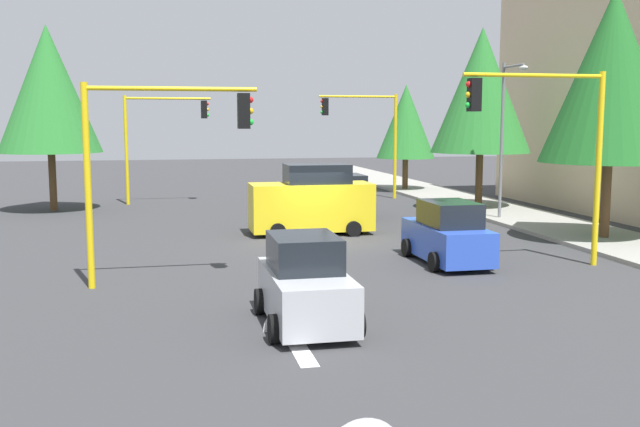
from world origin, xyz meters
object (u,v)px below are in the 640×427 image
at_px(traffic_signal_far_right, 160,128).
at_px(car_silver, 305,285).
at_px(tree_roadside_far, 406,122).
at_px(car_blue, 447,235).
at_px(car_black, 346,197).
at_px(street_lamp_curbside, 506,124).
at_px(traffic_signal_near_left, 547,130).
at_px(tree_roadside_mid, 481,90).
at_px(traffic_signal_near_right, 158,143).
at_px(tree_opposite_side, 48,89).
at_px(delivery_van_yellow, 312,202).
at_px(tree_roadside_near, 612,76).
at_px(traffic_signal_far_left, 366,125).

distance_m(traffic_signal_far_right, car_silver, 25.04).
height_order(tree_roadside_far, car_blue, tree_roadside_far).
bearing_deg(car_black, tree_roadside_far, 148.60).
bearing_deg(car_silver, car_black, 163.11).
bearing_deg(car_silver, street_lamp_curbside, 140.47).
relative_size(traffic_signal_near_left, tree_roadside_mid, 0.66).
xyz_separation_m(traffic_signal_far_right, traffic_signal_near_right, (20.00, 0.05, -0.23)).
bearing_deg(traffic_signal_far_right, tree_opposite_side, -69.26).
xyz_separation_m(traffic_signal_far_right, tree_opposite_side, (2.00, -5.28, 1.91)).
bearing_deg(car_blue, delivery_van_yellow, -156.19).
xyz_separation_m(tree_roadside_near, car_silver, (8.63, -13.06, -5.18)).
bearing_deg(street_lamp_curbside, traffic_signal_far_right, -124.86).
bearing_deg(tree_roadside_near, car_black, -139.63).
height_order(traffic_signal_far_right, traffic_signal_near_right, traffic_signal_far_right).
relative_size(tree_roadside_mid, car_blue, 2.26).
distance_m(traffic_signal_far_left, tree_opposite_side, 16.96).
height_order(traffic_signal_near_left, tree_roadside_far, tree_roadside_far).
relative_size(tree_roadside_mid, delivery_van_yellow, 1.89).
xyz_separation_m(traffic_signal_far_left, car_blue, (18.75, -2.61, -3.32)).
bearing_deg(car_blue, traffic_signal_near_left, 64.25).
relative_size(traffic_signal_far_right, street_lamp_curbside, 0.83).
bearing_deg(tree_roadside_mid, tree_roadside_near, 2.86).
distance_m(traffic_signal_near_right, tree_roadside_near, 16.80).
bearing_deg(traffic_signal_near_right, traffic_signal_near_left, 90.00).
height_order(delivery_van_yellow, car_blue, delivery_van_yellow).
xyz_separation_m(traffic_signal_far_right, car_blue, (18.75, 8.86, -3.21)).
bearing_deg(traffic_signal_far_right, traffic_signal_near_left, 29.80).
height_order(street_lamp_curbside, car_black, street_lamp_curbside).
relative_size(street_lamp_curbside, car_silver, 1.92).
bearing_deg(traffic_signal_far_left, traffic_signal_far_right, -90.00).
relative_size(tree_roadside_far, tree_opposite_side, 0.74).
bearing_deg(traffic_signal_far_right, car_blue, 25.28).
bearing_deg(tree_opposite_side, traffic_signal_far_left, 96.81).
height_order(street_lamp_curbside, car_silver, street_lamp_curbside).
distance_m(street_lamp_curbside, car_blue, 10.89).
relative_size(tree_roadside_near, car_blue, 2.30).
bearing_deg(tree_roadside_near, street_lamp_curbside, -166.95).
bearing_deg(delivery_van_yellow, traffic_signal_far_left, 155.05).
height_order(traffic_signal_far_left, car_blue, traffic_signal_far_left).
distance_m(tree_roadside_near, car_black, 12.95).
bearing_deg(traffic_signal_far_left, street_lamp_curbside, 18.40).
bearing_deg(tree_roadside_near, tree_opposite_side, -123.07).
bearing_deg(tree_opposite_side, car_silver, 20.46).
relative_size(tree_opposite_side, delivery_van_yellow, 1.90).
distance_m(traffic_signal_far_left, delivery_van_yellow, 13.56).
relative_size(traffic_signal_near_left, traffic_signal_near_right, 1.09).
bearing_deg(car_black, street_lamp_curbside, 61.75).
xyz_separation_m(tree_roadside_far, car_silver, (28.63, -12.06, -3.52)).
bearing_deg(car_black, traffic_signal_far_right, -129.20).
bearing_deg(tree_opposite_side, tree_roadside_mid, 79.22).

